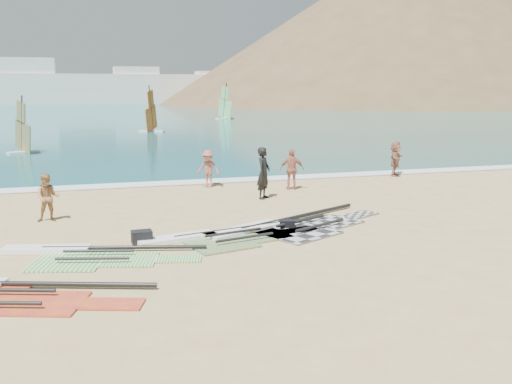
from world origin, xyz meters
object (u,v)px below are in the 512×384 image
object	(u,v)px
rig_orange	(219,238)
person_wetsuit	(264,173)
gear_bag_near	(142,237)
rig_grey	(287,226)
gear_bag_far	(287,224)
beachgoer_right	(395,159)
rig_green	(82,255)
beachgoer_left	(48,198)
beachgoer_mid	(208,169)
beachgoer_back	(292,169)

from	to	relation	value
rig_orange	person_wetsuit	xyz separation A→B (m)	(3.05, 5.40, 0.95)
gear_bag_near	rig_orange	bearing A→B (deg)	-5.54
rig_grey	gear_bag_far	distance (m)	0.13
rig_orange	gear_bag_far	world-z (taller)	gear_bag_far
beachgoer_right	rig_green	bearing A→B (deg)	160.68
beachgoer_left	beachgoer_mid	xyz separation A→B (m)	(6.25, 4.79, 0.03)
beachgoer_left	beachgoer_right	bearing A→B (deg)	22.23
rig_green	person_wetsuit	bearing A→B (deg)	56.63
beachgoer_left	beachgoer_mid	world-z (taller)	beachgoer_mid
person_wetsuit	gear_bag_far	bearing A→B (deg)	-151.07
rig_green	beachgoer_left	world-z (taller)	beachgoer_left
beachgoer_left	beachgoer_back	bearing A→B (deg)	22.10
gear_bag_near	beachgoer_left	bearing A→B (deg)	126.08
beachgoer_right	gear_bag_near	bearing A→B (deg)	161.34
beachgoer_mid	beachgoer_back	world-z (taller)	beachgoer_back
rig_grey	beachgoer_mid	bearing A→B (deg)	69.08
rig_grey	gear_bag_near	world-z (taller)	gear_bag_near
gear_bag_near	gear_bag_far	size ratio (longest dim) A/B	1.25
rig_orange	beachgoer_right	bearing A→B (deg)	26.05
rig_green	rig_orange	distance (m)	3.76
gear_bag_far	rig_green	bearing A→B (deg)	-168.44
rig_green	gear_bag_far	size ratio (longest dim) A/B	11.73
person_wetsuit	rig_grey	bearing A→B (deg)	-150.76
beachgoer_back	beachgoer_mid	bearing A→B (deg)	-11.90
person_wetsuit	beachgoer_back	bearing A→B (deg)	-10.15
gear_bag_near	beachgoer_right	size ratio (longest dim) A/B	0.33
beachgoer_mid	rig_green	bearing A→B (deg)	-88.96
person_wetsuit	beachgoer_left	world-z (taller)	person_wetsuit
beachgoer_back	beachgoer_right	distance (m)	6.50
rig_green	gear_bag_far	distance (m)	6.11
beachgoer_back	rig_green	bearing A→B (deg)	55.80
beachgoer_back	beachgoer_right	size ratio (longest dim) A/B	1.02
beachgoer_back	beachgoer_right	xyz separation A→B (m)	(6.15, 2.12, -0.02)
rig_orange	gear_bag_far	bearing A→B (deg)	1.05
beachgoer_back	person_wetsuit	bearing A→B (deg)	55.86
rig_green	gear_bag_near	world-z (taller)	gear_bag_near
beachgoer_mid	beachgoer_back	bearing A→B (deg)	4.92
gear_bag_near	beachgoer_back	world-z (taller)	beachgoer_back
rig_grey	rig_orange	size ratio (longest dim) A/B	1.17
gear_bag_near	rig_green	bearing A→B (deg)	-152.32
rig_grey	gear_bag_near	bearing A→B (deg)	159.66
gear_bag_far	beachgoer_right	world-z (taller)	beachgoer_right
rig_grey	rig_green	bearing A→B (deg)	165.77
beachgoer_mid	beachgoer_back	xyz separation A→B (m)	(3.25, -1.58, 0.05)
beachgoer_left	beachgoer_back	xyz separation A→B (m)	(9.50, 3.21, 0.09)
rig_green	beachgoer_mid	xyz separation A→B (m)	(5.26, 9.17, 0.76)
beachgoer_left	person_wetsuit	bearing A→B (deg)	15.45
gear_bag_near	person_wetsuit	xyz separation A→B (m)	(5.17, 5.19, 0.82)
gear_bag_near	beachgoer_left	distance (m)	4.42
rig_grey	beachgoer_left	distance (m)	7.69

